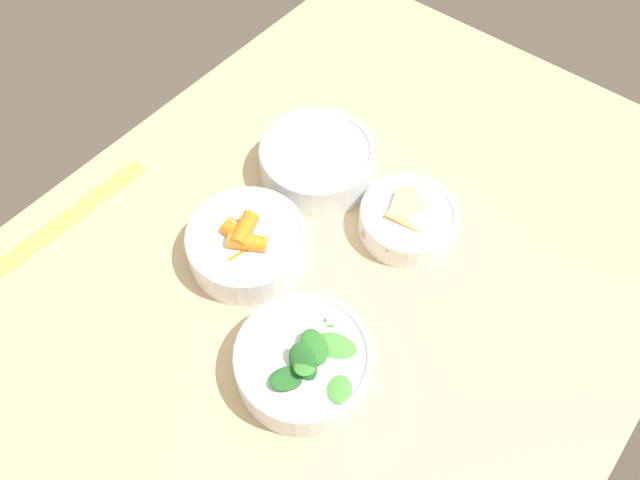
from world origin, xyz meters
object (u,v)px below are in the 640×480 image
bowl_carrots (246,245)px  bowl_greens (305,361)px  ruler (72,215)px  bowl_cookies (408,219)px  bowl_beans_hotdog (317,161)px

bowl_carrots → bowl_greens: bearing=-115.1°
bowl_carrots → ruler: bowl_carrots is taller
bowl_carrots → ruler: size_ratio=0.63×
bowl_carrots → bowl_cookies: bearing=-38.9°
bowl_cookies → ruler: bearing=126.3°
bowl_carrots → bowl_beans_hotdog: bowl_carrots is taller
bowl_carrots → bowl_cookies: 0.23m
bowl_carrots → bowl_beans_hotdog: 0.18m
bowl_carrots → bowl_cookies: (0.18, -0.15, -0.01)m
bowl_carrots → ruler: 0.27m
bowl_beans_hotdog → ruler: size_ratio=0.66×
bowl_beans_hotdog → ruler: 0.37m
bowl_cookies → ruler: size_ratio=0.54×
bowl_cookies → bowl_greens: bearing=-174.2°
bowl_carrots → bowl_beans_hotdog: size_ratio=0.95×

